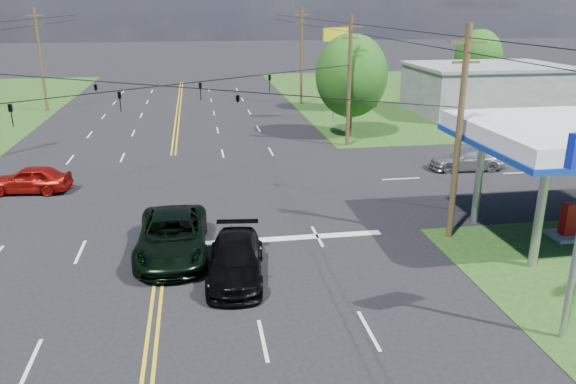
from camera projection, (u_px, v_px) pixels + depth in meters
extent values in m
plane|color=black|center=(169.00, 191.00, 32.32)|extent=(280.00, 280.00, 0.00)
cube|color=#1F4114|center=(474.00, 94.00, 67.67)|extent=(46.00, 48.00, 0.03)
cube|color=silver|center=(274.00, 239.00, 25.61)|extent=(10.00, 0.50, 0.02)
cube|color=slate|center=(487.00, 90.00, 54.97)|extent=(14.00, 10.00, 4.40)
cylinder|color=#A5A5AA|center=(540.00, 214.00, 22.20)|extent=(0.36, 0.36, 4.65)
cylinder|color=#A5A5AA|center=(479.00, 177.00, 26.88)|extent=(0.36, 0.36, 4.65)
cube|color=maroon|center=(570.00, 219.00, 25.49)|extent=(0.70, 0.50, 1.50)
cylinder|color=#432E1C|center=(459.00, 136.00, 24.40)|extent=(0.28, 0.28, 9.50)
cube|color=#432E1C|center=(468.00, 42.00, 23.15)|extent=(1.60, 0.12, 0.12)
cube|color=#432E1C|center=(466.00, 62.00, 23.40)|extent=(1.20, 0.10, 0.10)
cylinder|color=#432E1C|center=(349.00, 82.00, 41.24)|extent=(0.28, 0.28, 9.50)
cube|color=#432E1C|center=(351.00, 27.00, 39.99)|extent=(1.60, 0.12, 0.12)
cube|color=#432E1C|center=(351.00, 38.00, 40.24)|extent=(1.20, 0.10, 0.10)
cylinder|color=#432E1C|center=(41.00, 60.00, 54.93)|extent=(0.28, 0.28, 10.00)
cube|color=#432E1C|center=(35.00, 15.00, 53.59)|extent=(1.60, 0.12, 0.12)
cube|color=#432E1C|center=(36.00, 24.00, 53.85)|extent=(1.20, 0.10, 0.10)
cylinder|color=#432E1C|center=(301.00, 57.00, 58.94)|extent=(0.28, 0.28, 10.00)
cube|color=#432E1C|center=(302.00, 15.00, 57.61)|extent=(1.60, 0.12, 0.12)
cube|color=#432E1C|center=(302.00, 23.00, 57.86)|extent=(1.20, 0.10, 0.10)
imported|color=black|center=(11.00, 115.00, 25.39)|extent=(0.17, 0.21, 1.05)
imported|color=black|center=(120.00, 102.00, 28.93)|extent=(0.17, 0.21, 1.05)
imported|color=black|center=(201.00, 92.00, 32.27)|extent=(0.17, 0.21, 1.05)
imported|color=black|center=(270.00, 83.00, 35.81)|extent=(0.17, 0.21, 1.05)
imported|color=black|center=(96.00, 86.00, 32.44)|extent=(1.24, 0.26, 0.50)
imported|color=black|center=(238.00, 97.00, 28.59)|extent=(1.24, 0.26, 0.50)
cylinder|color=black|center=(407.00, 30.00, 29.63)|extent=(0.04, 100.00, 0.04)
cylinder|color=black|center=(406.00, 42.00, 29.82)|extent=(0.04, 100.00, 0.04)
cylinder|color=#432E1C|center=(350.00, 116.00, 45.19)|extent=(0.36, 0.36, 3.30)
ellipsoid|color=#134612|center=(351.00, 76.00, 44.16)|extent=(5.70, 5.70, 6.60)
cylinder|color=#432E1C|center=(342.00, 96.00, 56.87)|extent=(0.36, 0.36, 2.86)
ellipsoid|color=#134612|center=(343.00, 67.00, 55.98)|extent=(4.94, 4.94, 5.72)
cylinder|color=#432E1C|center=(475.00, 83.00, 65.15)|extent=(0.36, 0.36, 3.08)
ellipsoid|color=#134612|center=(478.00, 56.00, 64.20)|extent=(5.32, 5.32, 6.16)
imported|color=black|center=(172.00, 236.00, 23.77)|extent=(3.02, 6.35, 1.75)
imported|color=black|center=(236.00, 260.00, 21.83)|extent=(2.67, 5.39, 1.51)
imported|color=maroon|center=(30.00, 179.00, 31.82)|extent=(4.69, 2.34, 1.53)
imported|color=#9D9DA1|center=(467.00, 159.00, 36.28)|extent=(4.88, 2.30, 1.38)
cylinder|color=#A5A5AA|center=(335.00, 76.00, 49.98)|extent=(0.20, 0.20, 8.32)
cube|color=yellow|center=(336.00, 34.00, 48.85)|extent=(2.30, 0.58, 1.14)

